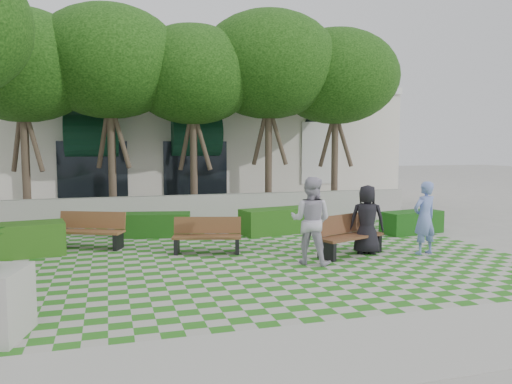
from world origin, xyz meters
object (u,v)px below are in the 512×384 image
object	(u,v)px
bench_west	(90,231)
hedge_midright	(276,221)
hedge_midleft	(156,225)
person_dark	(367,219)
hedge_west	(14,240)
person_blue	(425,218)
person_white	(311,220)
bench_east	(348,236)
hedge_east	(412,222)
bench_mid	(207,236)

from	to	relation	value
bench_west	hedge_midright	xyz separation A→B (m)	(5.08, 0.66, -0.07)
hedge_midleft	person_dark	world-z (taller)	person_dark
hedge_west	person_blue	size ratio (longest dim) A/B	1.27
person_blue	person_white	xyz separation A→B (m)	(-2.90, -0.12, 0.08)
person_dark	person_blue	bearing A→B (deg)	-172.43
bench_east	hedge_east	size ratio (longest dim) A/B	1.02
bench_east	bench_mid	xyz separation A→B (m)	(-3.10, 1.12, -0.04)
bench_east	person_white	distance (m)	1.39
bench_east	hedge_east	distance (m)	3.73
person_white	hedge_east	bearing A→B (deg)	-110.66
hedge_midright	person_blue	bearing A→B (deg)	-56.20
bench_mid	hedge_west	xyz separation A→B (m)	(-4.30, 0.85, -0.02)
bench_west	hedge_west	xyz separation A→B (m)	(-1.63, -0.52, -0.05)
bench_mid	person_dark	xyz separation A→B (m)	(3.56, -1.14, 0.41)
hedge_east	person_dark	size ratio (longest dim) A/B	1.12
person_dark	bench_east	bearing A→B (deg)	24.69
hedge_midleft	person_white	xyz separation A→B (m)	(2.88, -4.21, 0.61)
hedge_midleft	hedge_west	bearing A→B (deg)	-153.31
hedge_midleft	hedge_west	world-z (taller)	hedge_west
bench_mid	person_white	size ratio (longest dim) A/B	0.90
bench_west	hedge_west	bearing A→B (deg)	-138.62
bench_west	person_blue	size ratio (longest dim) A/B	1.04
bench_west	person_blue	xyz separation A→B (m)	(7.48, -2.93, 0.42)
bench_east	hedge_midright	world-z (taller)	bench_east
bench_mid	hedge_west	bearing A→B (deg)	-176.21
bench_west	bench_east	bearing A→B (deg)	0.26
bench_west	person_dark	xyz separation A→B (m)	(6.23, -2.51, 0.38)
bench_west	hedge_east	world-z (taller)	bench_west
hedge_midleft	person_blue	size ratio (longest dim) A/B	1.10
bench_west	hedge_west	size ratio (longest dim) A/B	0.82
bench_east	hedge_midright	bearing A→B (deg)	80.67
person_dark	bench_west	bearing A→B (deg)	4.47
bench_mid	hedge_midleft	distance (m)	2.70
bench_west	person_blue	bearing A→B (deg)	2.25
hedge_midright	bench_east	bearing A→B (deg)	-77.80
hedge_east	hedge_midright	world-z (taller)	hedge_midright
hedge_midleft	person_white	bearing A→B (deg)	-55.61
bench_mid	hedge_midright	distance (m)	3.15
hedge_midleft	person_white	size ratio (longest dim) A/B	1.00
hedge_midleft	bench_east	bearing A→B (deg)	-41.96
bench_west	hedge_east	size ratio (longest dim) A/B	0.98
bench_mid	person_dark	size ratio (longest dim) A/B	1.03
bench_mid	person_white	distance (m)	2.61
hedge_east	hedge_west	distance (m)	10.48
hedge_midright	hedge_midleft	distance (m)	3.41
person_blue	bench_west	bearing A→B (deg)	-31.72
bench_east	person_white	world-z (taller)	person_white
hedge_east	person_dark	distance (m)	3.39
hedge_midleft	bench_west	bearing A→B (deg)	-145.90
hedge_midleft	person_dark	distance (m)	5.84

